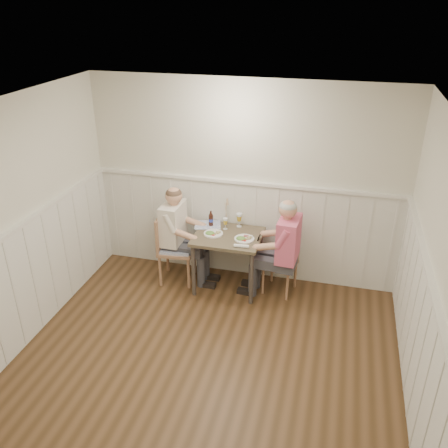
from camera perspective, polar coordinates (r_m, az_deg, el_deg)
name	(u,v)px	position (r m, az deg, el deg)	size (l,w,h in m)	color
ground_plane	(194,390)	(4.88, -3.66, -19.27)	(4.50, 4.50, 0.00)	#432D17
room_shell	(189,254)	(3.95, -4.28, -3.58)	(4.04, 4.54, 2.60)	beige
wainscot	(212,292)	(4.94, -1.44, -8.13)	(4.00, 4.49, 1.34)	silver
dining_table	(228,243)	(5.94, 0.48, -2.27)	(0.83, 0.70, 0.75)	#4D4330
chair_right	(284,262)	(5.99, 7.24, -4.58)	(0.44, 0.44, 0.80)	#9A7053
chair_left	(172,245)	(6.20, -6.23, -2.58)	(0.48, 0.48, 0.93)	#9A7053
man_in_pink	(284,257)	(5.83, 7.21, -4.01)	(0.64, 0.44, 1.34)	#3F3F47
diner_cream	(177,241)	(6.19, -5.68, -2.10)	(0.62, 0.43, 1.33)	#3F3F47
plate_man	(244,238)	(5.79, 2.38, -1.71)	(0.25, 0.25, 0.06)	white
plate_diner	(212,233)	(5.91, -1.42, -1.08)	(0.24, 0.24, 0.06)	white
beer_glass_a	(239,218)	(6.06, 1.84, 0.74)	(0.07, 0.07, 0.18)	silver
beer_glass_b	(225,222)	(6.00, 0.16, 0.26)	(0.06, 0.06, 0.15)	silver
beer_bottle	(211,219)	(6.09, -1.59, 0.57)	(0.06, 0.06, 0.21)	black
rolled_napkin	(241,246)	(5.61, 2.10, -2.66)	(0.18, 0.06, 0.04)	white
grass_vase	(225,212)	(6.11, 0.15, 1.49)	(0.04, 0.04, 0.38)	silver
gingham_mat	(208,225)	(6.15, -1.99, -0.10)	(0.39, 0.35, 0.01)	#5C6EAB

